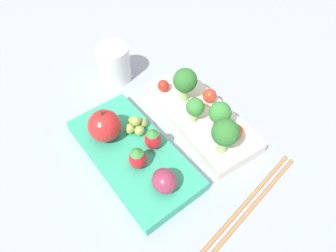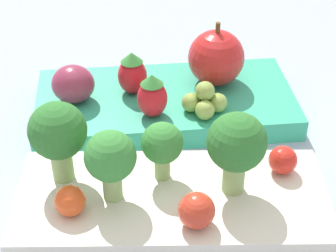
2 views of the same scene
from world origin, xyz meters
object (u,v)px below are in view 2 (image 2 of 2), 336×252
cherry_tomato_0 (283,160)px  grape_cluster (204,100)px  apple (216,58)px  broccoli_floret_2 (236,145)px  bento_box_fruit (165,104)px  bento_box_savoury (172,206)px  broccoli_floret_1 (58,133)px  strawberry_0 (132,74)px  cherry_tomato_1 (196,210)px  strawberry_1 (152,96)px  cherry_tomato_2 (70,201)px  broccoli_floret_3 (110,159)px  plum (73,84)px  broccoli_floret_0 (167,145)px

cherry_tomato_0 → grape_cluster: (0.05, -0.08, -0.00)m
apple → broccoli_floret_2: bearing=91.7°
bento_box_fruit → grape_cluster: 0.05m
bento_box_savoury → bento_box_fruit: (0.01, -0.13, -0.00)m
broccoli_floret_1 → strawberry_0: 0.13m
broccoli_floret_1 → broccoli_floret_2: bearing=174.7°
broccoli_floret_1 → apple: bearing=-130.3°
cherry_tomato_1 → bento_box_fruit: bearing=-81.7°
broccoli_floret_2 → strawberry_1: (0.06, -0.09, -0.02)m
broccoli_floret_2 → apple: size_ratio=1.04×
broccoli_floret_2 → cherry_tomato_2: size_ratio=2.95×
broccoli_floret_3 → strawberry_0: broccoli_floret_3 is taller
plum → apple: bearing=-165.5°
plum → broccoli_floret_2: bearing=137.9°
plum → bento_box_fruit: bearing=-172.4°
broccoli_floret_2 → broccoli_floret_0: bearing=-15.8°
broccoli_floret_0 → grape_cluster: 0.10m
bento_box_fruit → broccoli_floret_0: (-0.00, 0.11, 0.04)m
cherry_tomato_2 → cherry_tomato_0: bearing=-163.2°
broccoli_floret_2 → cherry_tomato_0: (-0.04, -0.02, -0.03)m
cherry_tomato_0 → strawberry_1: (0.10, -0.07, 0.00)m
cherry_tomato_2 → apple: 0.20m
broccoli_floret_2 → grape_cluster: (0.02, -0.10, -0.03)m
bento_box_fruit → broccoli_floret_3: broccoli_floret_3 is taller
broccoli_floret_2 → cherry_tomato_0: broccoli_floret_2 is taller
broccoli_floret_2 → strawberry_1: size_ratio=1.59×
strawberry_1 → broccoli_floret_1: bearing=54.2°
bento_box_fruit → bento_box_savoury: bearing=93.4°
broccoli_floret_2 → cherry_tomato_2: broccoli_floret_2 is taller
broccoli_floret_1 → broccoli_floret_3: 0.04m
bento_box_savoury → strawberry_1: strawberry_1 is taller
broccoli_floret_3 → plum: bearing=-70.0°
cherry_tomato_2 → strawberry_0: (-0.03, -0.15, 0.01)m
cherry_tomato_0 → apple: bearing=-72.1°
broccoli_floret_2 → broccoli_floret_3: bearing=6.0°
strawberry_0 → plum: bearing=16.1°
broccoli_floret_2 → cherry_tomato_1: 0.05m
cherry_tomato_1 → strawberry_0: size_ratio=0.61×
broccoli_floret_2 → plum: 0.17m
broccoli_floret_3 → strawberry_0: bearing=-91.9°
apple → grape_cluster: size_ratio=1.53×
broccoli_floret_0 → broccoli_floret_1: 0.07m
strawberry_0 → grape_cluster: 0.07m
strawberry_0 → broccoli_floret_0: bearing=105.5°
bento_box_fruit → strawberry_1: size_ratio=6.14×
broccoli_floret_0 → strawberry_0: bearing=-74.5°
broccoli_floret_1 → cherry_tomato_0: 0.16m
broccoli_floret_1 → plum: bearing=-85.6°
broccoli_floret_1 → broccoli_floret_2: (-0.12, 0.01, 0.00)m
cherry_tomato_0 → cherry_tomato_1: (0.06, 0.05, 0.00)m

